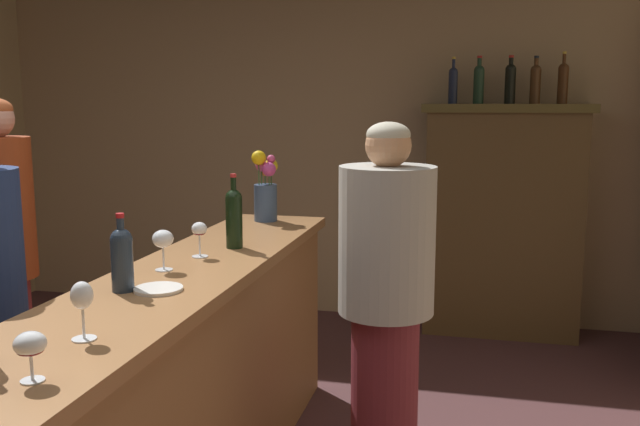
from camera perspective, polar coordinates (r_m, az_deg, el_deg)
name	(u,v)px	position (r m, az deg, el deg)	size (l,w,h in m)	color
wall_back	(309,141)	(5.49, -0.93, 5.94)	(5.17, 0.12, 2.73)	tan
bar_counter	(176,402)	(2.86, -11.81, -15.05)	(0.53, 2.95, 1.02)	#8F5F38
display_cabinet	(503,216)	(5.09, 14.89, -0.27)	(1.16, 0.39, 1.66)	#503A1F
wine_bottle_pinot	(122,257)	(2.51, -16.08, -3.48)	(0.08, 0.08, 0.28)	#212D3B
wine_bottle_rose	(234,215)	(3.15, -7.13, -0.20)	(0.08, 0.08, 0.34)	black
wine_glass_front	(199,231)	(2.99, -9.96, -1.51)	(0.07, 0.07, 0.15)	white
wine_glass_mid	(82,298)	(2.04, -19.10, -6.69)	(0.07, 0.07, 0.17)	white
wine_glass_rear	(30,346)	(1.80, -22.86, -10.13)	(0.08, 0.08, 0.12)	white
wine_glass_spare	(163,240)	(2.78, -12.88, -2.20)	(0.08, 0.08, 0.16)	white
flower_arrangement	(266,189)	(3.85, -4.53, 2.00)	(0.14, 0.14, 0.40)	#364B6C
cheese_plate	(158,289)	(2.51, -13.23, -6.14)	(0.17, 0.17, 0.01)	white
display_bottle_left	(453,84)	(5.03, 10.96, 10.48)	(0.06, 0.06, 0.33)	#1B2236
display_bottle_midleft	(479,82)	(5.03, 13.01, 10.51)	(0.07, 0.07, 0.33)	#1A3221
display_bottle_center	(510,81)	(5.03, 15.47, 10.45)	(0.07, 0.07, 0.33)	black
display_bottle_midright	(535,82)	(5.04, 17.40, 10.31)	(0.07, 0.07, 0.32)	#452B15
display_bottle_right	(563,81)	(5.05, 19.47, 10.24)	(0.07, 0.07, 0.35)	#422612
patron_redhead	(3,257)	(3.61, -24.75, -3.33)	(0.31, 0.31, 1.70)	maroon
bartender	(386,301)	(2.86, 5.47, -7.30)	(0.39, 0.39, 1.60)	maroon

